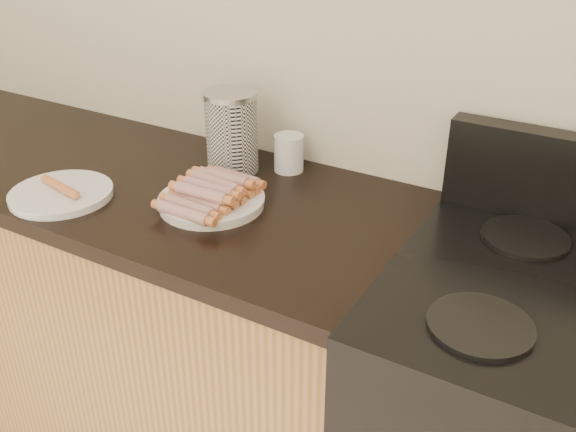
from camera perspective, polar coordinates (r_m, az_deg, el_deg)
The scene contains 11 objects.
wall_back at distance 1.62m, azimuth 1.73°, elevation 18.08°, with size 4.00×0.04×2.60m, color silver.
cabinet_base at distance 2.16m, azimuth -19.38°, elevation -5.85°, with size 2.20×0.59×0.86m, color #9D7045.
counter_slab at distance 1.96m, azimuth -21.47°, elevation 5.12°, with size 2.20×0.62×0.04m, color black.
burner_near_left at distance 1.14m, azimuth 16.72°, elevation -9.30°, with size 0.18×0.18×0.01m, color black.
burner_far_left at distance 1.43m, azimuth 20.33°, elevation -1.78°, with size 0.18×0.18×0.01m, color black.
main_plate at distance 1.50m, azimuth -6.80°, elevation 1.20°, with size 0.25×0.25×0.02m, color white.
side_plate at distance 1.63m, azimuth -19.51°, elevation 1.87°, with size 0.24×0.24×0.02m, color silver.
hotdog_pile at distance 1.49m, azimuth -6.87°, elevation 2.23°, with size 0.13×0.25×0.05m.
plain_sausages at distance 1.62m, azimuth -19.61°, elevation 2.47°, with size 0.14×0.05×0.02m.
canister at distance 1.64m, azimuth -5.02°, elevation 7.46°, with size 0.14×0.14×0.21m.
mug at distance 1.66m, azimuth 0.07°, elevation 5.62°, with size 0.08×0.08×0.10m, color white.
Camera 1 is at (0.76, 0.60, 1.59)m, focal length 40.00 mm.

